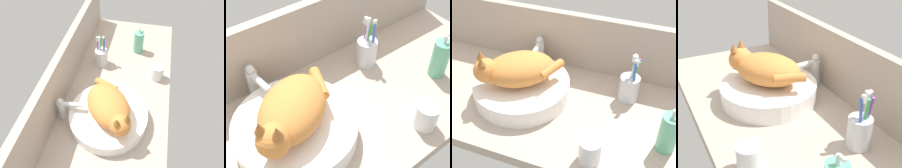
# 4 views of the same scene
# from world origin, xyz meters

# --- Properties ---
(ground_plane) EXTENTS (1.40, 0.56, 0.04)m
(ground_plane) POSITION_xyz_m (0.00, 0.00, -0.02)
(ground_plane) COLOR #B2A08E
(backsplash_panel) EXTENTS (1.40, 0.04, 0.24)m
(backsplash_panel) POSITION_xyz_m (0.00, 0.26, 0.12)
(backsplash_panel) COLOR #AD9E8E
(backsplash_panel) RESTS_ON ground_plane
(sink_basin) EXTENTS (0.36, 0.36, 0.07)m
(sink_basin) POSITION_xyz_m (-0.15, 0.00, 0.03)
(sink_basin) COLOR white
(sink_basin) RESTS_ON ground_plane
(cat) EXTENTS (0.30, 0.28, 0.14)m
(cat) POSITION_xyz_m (-0.16, -0.01, 0.13)
(cat) COLOR orange
(cat) RESTS_ON sink_basin
(faucet) EXTENTS (0.04, 0.12, 0.14)m
(faucet) POSITION_xyz_m (-0.17, 0.20, 0.07)
(faucet) COLOR silver
(faucet) RESTS_ON ground_plane
(soap_dispenser) EXTENTS (0.06, 0.06, 0.17)m
(soap_dispenser) POSITION_xyz_m (0.39, -0.07, 0.07)
(soap_dispenser) COLOR #60B793
(soap_dispenser) RESTS_ON ground_plane
(toothbrush_cup) EXTENTS (0.07, 0.07, 0.19)m
(toothbrush_cup) POSITION_xyz_m (0.23, 0.12, 0.06)
(toothbrush_cup) COLOR silver
(toothbrush_cup) RESTS_ON ground_plane
(water_glass) EXTENTS (0.07, 0.07, 0.08)m
(water_glass) POSITION_xyz_m (0.18, -0.20, 0.04)
(water_glass) COLOR white
(water_glass) RESTS_ON ground_plane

